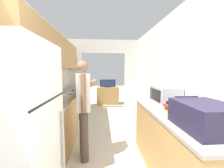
# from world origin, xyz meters

# --- Properties ---
(wall_left) EXTENTS (0.38, 6.70, 2.50)m
(wall_left) POSITION_xyz_m (-1.16, 1.96, 1.49)
(wall_left) COLOR silver
(wall_left) RESTS_ON ground_plane
(wall_right) EXTENTS (0.06, 6.70, 2.50)m
(wall_right) POSITION_xyz_m (1.24, 1.55, 1.25)
(wall_right) COLOR silver
(wall_right) RESTS_ON ground_plane
(wall_far_with_doorway) EXTENTS (2.81, 0.06, 2.50)m
(wall_far_with_doorway) POSITION_xyz_m (0.00, 4.33, 1.43)
(wall_far_with_doorway) COLOR silver
(wall_far_with_doorway) RESTS_ON ground_plane
(counter_left) EXTENTS (0.62, 3.17, 0.90)m
(counter_left) POSITION_xyz_m (-0.91, 2.48, 0.45)
(counter_left) COLOR #B2844C
(counter_left) RESTS_ON ground_plane
(counter_right) EXTENTS (0.62, 1.76, 0.90)m
(counter_right) POSITION_xyz_m (0.91, 1.14, 0.45)
(counter_right) COLOR #B2844C
(counter_right) RESTS_ON ground_plane
(refrigerator) EXTENTS (0.76, 0.71, 1.69)m
(refrigerator) POSITION_xyz_m (-0.84, 0.60, 0.84)
(refrigerator) COLOR white
(refrigerator) RESTS_ON ground_plane
(range_oven) EXTENTS (0.66, 0.73, 1.04)m
(range_oven) POSITION_xyz_m (-0.90, 2.79, 0.46)
(range_oven) COLOR #B7B7BC
(range_oven) RESTS_ON ground_plane
(person) EXTENTS (0.52, 0.42, 1.60)m
(person) POSITION_xyz_m (-0.36, 1.64, 0.86)
(person) COLOR #4C4238
(person) RESTS_ON ground_plane
(suitcase) EXTENTS (0.44, 0.57, 0.26)m
(suitcase) POSITION_xyz_m (0.91, 0.65, 1.02)
(suitcase) COLOR #231E38
(suitcase) RESTS_ON counter_right
(microwave) EXTENTS (0.35, 0.53, 0.28)m
(microwave) POSITION_xyz_m (1.01, 1.69, 1.04)
(microwave) COLOR #B7B7BC
(microwave) RESTS_ON counter_right
(book_stack) EXTENTS (0.24, 0.31, 0.11)m
(book_stack) POSITION_xyz_m (0.93, 1.18, 0.96)
(book_stack) COLOR #C67028
(book_stack) RESTS_ON counter_right
(tv_cabinet) EXTENTS (0.91, 0.42, 0.73)m
(tv_cabinet) POSITION_xyz_m (0.18, 5.22, 0.37)
(tv_cabinet) COLOR #B2844C
(tv_cabinet) RESTS_ON ground_plane
(television) EXTENTS (0.65, 0.16, 0.32)m
(television) POSITION_xyz_m (0.18, 5.17, 0.89)
(television) COLOR black
(television) RESTS_ON tv_cabinet
(knife) EXTENTS (0.14, 0.31, 0.02)m
(knife) POSITION_xyz_m (-0.84, 3.25, 0.91)
(knife) COLOR #B7B7BC
(knife) RESTS_ON counter_left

